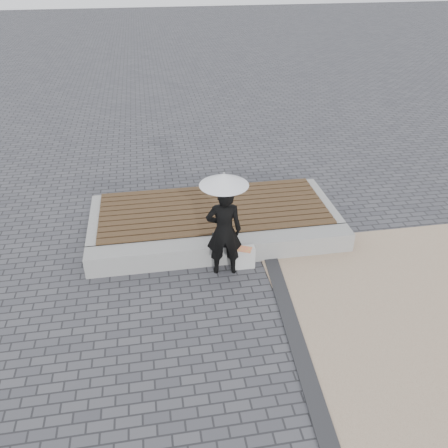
# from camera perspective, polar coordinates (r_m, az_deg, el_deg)

# --- Properties ---
(ground) EXTENTS (80.00, 80.00, 0.00)m
(ground) POSITION_cam_1_polar(r_m,az_deg,el_deg) (7.59, 1.88, -11.20)
(ground) COLOR #49494E
(ground) RESTS_ON ground
(terrazzo_zone) EXTENTS (5.00, 5.00, 0.02)m
(terrazzo_zone) POSITION_cam_1_polar(r_m,az_deg,el_deg) (8.37, 25.00, -9.93)
(terrazzo_zone) COLOR tan
(terrazzo_zone) RESTS_ON ground
(edging_band) EXTENTS (0.61, 5.20, 0.04)m
(edging_band) POSITION_cam_1_polar(r_m,az_deg,el_deg) (7.38, 8.53, -12.92)
(edging_band) COLOR #2A2B2D
(edging_band) RESTS_ON ground
(seating_ledge) EXTENTS (5.00, 0.45, 0.40)m
(seating_ledge) POSITION_cam_1_polar(r_m,az_deg,el_deg) (8.69, -0.15, -3.14)
(seating_ledge) COLOR gray
(seating_ledge) RESTS_ON ground
(timber_platform) EXTENTS (5.00, 2.00, 0.40)m
(timber_platform) POSITION_cam_1_polar(r_m,az_deg,el_deg) (9.69, -1.32, 0.85)
(timber_platform) COLOR #AFAEAA
(timber_platform) RESTS_ON ground
(timber_decking) EXTENTS (4.60, 2.00, 0.04)m
(timber_decking) POSITION_cam_1_polar(r_m,az_deg,el_deg) (9.58, -1.34, 1.98)
(timber_decking) COLOR brown
(timber_decking) RESTS_ON timber_platform
(woman) EXTENTS (0.66, 0.47, 1.71)m
(woman) POSITION_cam_1_polar(r_m,az_deg,el_deg) (8.00, 0.00, -0.87)
(woman) COLOR black
(woman) RESTS_ON ground
(parasol) EXTENTS (0.82, 0.82, 1.04)m
(parasol) POSITION_cam_1_polar(r_m,az_deg,el_deg) (7.52, 0.00, 5.49)
(parasol) COLOR #B2B3B7
(parasol) RESTS_ON ground
(handbag) EXTENTS (0.36, 0.19, 0.24)m
(handbag) POSITION_cam_1_polar(r_m,az_deg,el_deg) (8.37, -0.29, -2.00)
(handbag) COLOR black
(handbag) RESTS_ON seating_ledge
(canvas_tote) EXTENTS (0.41, 0.18, 0.43)m
(canvas_tote) POSITION_cam_1_polar(r_m,az_deg,el_deg) (8.47, 2.40, -4.11)
(canvas_tote) COLOR silver
(canvas_tote) RESTS_ON ground
(magazine) EXTENTS (0.31, 0.28, 0.01)m
(magazine) POSITION_cam_1_polar(r_m,az_deg,el_deg) (8.31, 2.51, -3.09)
(magazine) COLOR #FE3650
(magazine) RESTS_ON canvas_tote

